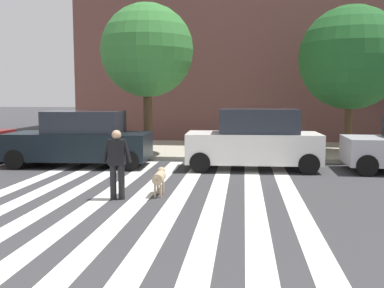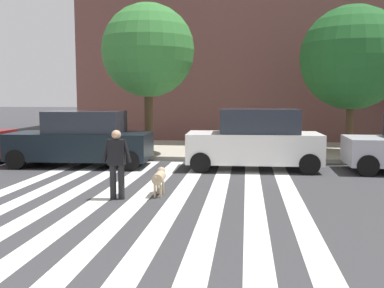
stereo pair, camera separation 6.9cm
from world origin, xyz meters
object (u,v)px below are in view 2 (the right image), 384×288
object	(u,v)px
pedestrian_dog_walker	(117,160)
parked_car_third_in_line	(255,140)
street_tree_nearest	(148,51)
street_tree_middle	(352,58)
parked_car_behind_first	(82,140)
dog_on_leash	(159,177)

from	to	relation	value
pedestrian_dog_walker	parked_car_third_in_line	bearing A→B (deg)	54.65
street_tree_nearest	street_tree_middle	world-z (taller)	street_tree_nearest
parked_car_behind_first	parked_car_third_in_line	world-z (taller)	parked_car_third_in_line
pedestrian_dog_walker	street_tree_nearest	bearing A→B (deg)	96.47
parked_car_behind_first	street_tree_middle	bearing A→B (deg)	19.82
street_tree_middle	parked_car_third_in_line	bearing A→B (deg)	-137.18
dog_on_leash	street_tree_middle	bearing A→B (deg)	51.07
street_tree_nearest	dog_on_leash	distance (m)	7.70
parked_car_third_in_line	pedestrian_dog_walker	bearing A→B (deg)	-125.35
street_tree_middle	street_tree_nearest	bearing A→B (deg)	-172.02
parked_car_behind_first	parked_car_third_in_line	size ratio (longest dim) A/B	1.11
street_tree_middle	dog_on_leash	bearing A→B (deg)	-128.93
street_tree_nearest	street_tree_middle	size ratio (longest dim) A/B	1.01
pedestrian_dog_walker	dog_on_leash	distance (m)	1.15
parked_car_third_in_line	pedestrian_dog_walker	size ratio (longest dim) A/B	2.67
street_tree_nearest	parked_car_third_in_line	bearing A→B (deg)	-30.34
dog_on_leash	pedestrian_dog_walker	bearing A→B (deg)	-150.51
pedestrian_dog_walker	dog_on_leash	size ratio (longest dim) A/B	1.63
street_tree_nearest	dog_on_leash	bearing A→B (deg)	-75.33
street_tree_nearest	pedestrian_dog_walker	size ratio (longest dim) A/B	3.55
parked_car_third_in_line	street_tree_middle	size ratio (longest dim) A/B	0.76
parked_car_behind_first	parked_car_third_in_line	distance (m)	5.93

